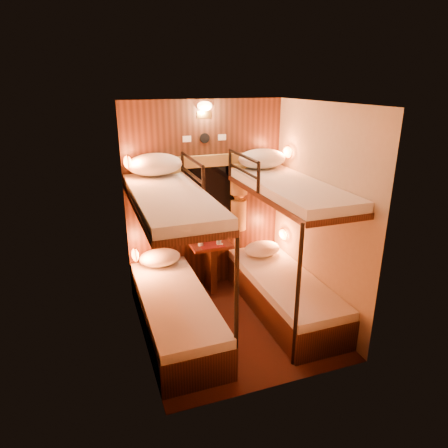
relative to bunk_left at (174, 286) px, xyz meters
name	(u,v)px	position (x,y,z in m)	size (l,w,h in m)	color
floor	(234,323)	(0.65, -0.07, -0.56)	(2.10, 2.10, 0.00)	#33140E
ceiling	(236,103)	(0.65, -0.07, 1.84)	(2.10, 2.10, 0.00)	silver
wall_back	(205,198)	(0.65, 0.98, 0.64)	(2.40, 2.40, 0.00)	#C6B293
wall_front	(282,266)	(0.65, -1.12, 0.64)	(2.40, 2.40, 0.00)	#C6B293
wall_left	(137,236)	(-0.35, -0.07, 0.64)	(2.40, 2.40, 0.00)	#C6B293
wall_right	(318,214)	(1.65, -0.07, 0.64)	(2.40, 2.40, 0.00)	#C6B293
back_panel	(205,198)	(0.65, 0.97, 0.64)	(2.00, 0.03, 2.40)	#32190D
bunk_left	(174,286)	(0.00, 0.00, 0.00)	(0.72, 1.90, 1.82)	#32190D
bunk_right	(284,268)	(1.30, 0.00, 0.00)	(0.72, 1.90, 1.82)	#32190D
window	(206,200)	(0.65, 0.94, 0.62)	(1.00, 0.12, 0.79)	black
curtains	(207,194)	(0.65, 0.90, 0.71)	(1.10, 0.22, 1.00)	olive
back_fixtures	(205,113)	(0.65, 0.93, 1.69)	(0.54, 0.09, 0.48)	black
reading_lamps	(213,202)	(0.65, 0.63, 0.68)	(2.00, 0.20, 1.25)	orange
table	(210,260)	(0.65, 0.78, -0.14)	(0.50, 0.34, 0.66)	#571F13
bottle_left	(201,237)	(0.52, 0.76, 0.20)	(0.07, 0.07, 0.25)	#99BFE5
bottle_right	(219,236)	(0.75, 0.73, 0.19)	(0.07, 0.07, 0.24)	#99BFE5
sachet_a	(220,244)	(0.75, 0.71, 0.09)	(0.08, 0.06, 0.01)	silver
sachet_b	(212,240)	(0.70, 0.87, 0.09)	(0.08, 0.06, 0.01)	silver
pillow_lower_left	(160,257)	(0.00, 0.78, 0.00)	(0.51, 0.36, 0.20)	white
pillow_lower_right	(262,249)	(1.30, 0.61, -0.01)	(0.47, 0.34, 0.19)	white
pillow_upper_left	(155,164)	(0.00, 0.76, 1.15)	(0.63, 0.45, 0.25)	white
pillow_upper_right	(262,159)	(1.30, 0.70, 1.15)	(0.60, 0.43, 0.24)	white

